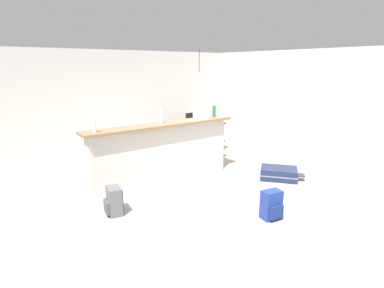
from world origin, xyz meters
name	(u,v)px	position (x,y,z in m)	size (l,w,h in m)	color
ground_plane	(205,185)	(0.00, 0.00, -0.03)	(13.00, 13.00, 0.05)	#ADA393
wall_back	(130,102)	(0.00, 3.05, 1.25)	(6.60, 0.10, 2.50)	silver
wall_right	(297,104)	(3.05, 0.30, 1.25)	(0.10, 6.00, 2.50)	silver
partition_half_wall	(163,155)	(-0.57, 0.53, 0.54)	(2.80, 0.20, 1.08)	silver
bar_countertop	(163,125)	(-0.57, 0.53, 1.10)	(2.96, 0.40, 0.05)	#93704C
bottle_white	(94,126)	(-1.84, 0.48, 1.23)	(0.06, 0.06, 0.21)	silver
bottle_clear	(161,116)	(-0.57, 0.59, 1.25)	(0.07, 0.07, 0.25)	silver
bottle_green	(214,111)	(0.66, 0.56, 1.24)	(0.07, 0.07, 0.23)	#2D6B38
grocery_bag	(201,113)	(0.29, 0.52, 1.24)	(0.26, 0.18, 0.22)	silver
dining_table	(199,126)	(1.34, 1.92, 0.65)	(1.10, 0.80, 0.74)	#4C331E
dining_chair_near_partition	(212,136)	(1.27, 1.35, 0.52)	(0.48, 0.48, 0.93)	black
dining_chair_far_side	(190,127)	(1.44, 2.47, 0.52)	(0.41, 0.41, 0.93)	black
pendant_lamp	(199,75)	(1.38, 1.99, 1.90)	(0.34, 0.34, 0.71)	black
suitcase_flat_navy	(279,173)	(1.32, -0.62, 0.11)	(0.82, 0.85, 0.22)	#1E284C
backpack_blue	(272,205)	(-0.09, -1.61, 0.20)	(0.30, 0.28, 0.42)	#233D93
backpack_grey	(114,201)	(-1.85, -0.15, 0.20)	(0.28, 0.31, 0.42)	slate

